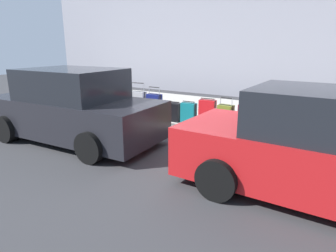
{
  "coord_description": "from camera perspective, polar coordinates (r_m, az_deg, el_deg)",
  "views": [
    {
      "loc": [
        -3.46,
        6.12,
        2.23
      ],
      "look_at": [
        -0.06,
        0.67,
        0.45
      ],
      "focal_mm": 31.14,
      "sensor_mm": 36.0,
      "label": 1
    }
  ],
  "objects": [
    {
      "name": "ground_plane",
      "position": [
        7.37,
        2.34,
        -2.13
      ],
      "size": [
        40.0,
        40.0,
        0.0
      ],
      "primitive_type": "plane",
      "color": "#333335"
    },
    {
      "name": "sidewalk_curb",
      "position": [
        9.53,
        9.81,
        2.17
      ],
      "size": [
        18.0,
        5.0,
        0.14
      ],
      "primitive_type": "cube",
      "color": "#ADA89E",
      "rests_on": "ground_plane"
    },
    {
      "name": "suitcase_black_0",
      "position": [
        7.15,
        27.88,
        -1.2
      ],
      "size": [
        0.37,
        0.21,
        0.81
      ],
      "color": "black",
      "rests_on": "sidewalk_curb"
    },
    {
      "name": "suitcase_navy_1",
      "position": [
        7.24,
        23.86,
        -0.14
      ],
      "size": [
        0.46,
        0.24,
        0.86
      ],
      "color": "navy",
      "rests_on": "sidewalk_curb"
    },
    {
      "name": "suitcase_silver_2",
      "position": [
        7.28,
        19.56,
        0.63
      ],
      "size": [
        0.43,
        0.24,
        0.96
      ],
      "color": "#9EA0A8",
      "rests_on": "sidewalk_curb"
    },
    {
      "name": "suitcase_maroon_3",
      "position": [
        7.46,
        15.41,
        1.41
      ],
      "size": [
        0.5,
        0.25,
        1.0
      ],
      "color": "maroon",
      "rests_on": "sidewalk_curb"
    },
    {
      "name": "suitcase_olive_4",
      "position": [
        7.52,
        11.15,
        1.63
      ],
      "size": [
        0.38,
        0.28,
        0.85
      ],
      "color": "#59601E",
      "rests_on": "sidewalk_curb"
    },
    {
      "name": "suitcase_red_5",
      "position": [
        7.73,
        7.68,
        2.43
      ],
      "size": [
        0.44,
        0.25,
        0.78
      ],
      "color": "red",
      "rests_on": "sidewalk_curb"
    },
    {
      "name": "suitcase_teal_6",
      "position": [
        7.95,
        4.05,
        2.42
      ],
      "size": [
        0.42,
        0.21,
        0.65
      ],
      "color": "#0F606B",
      "rests_on": "sidewalk_curb"
    },
    {
      "name": "suitcase_black_7",
      "position": [
        8.31,
        0.85,
        2.77
      ],
      "size": [
        0.51,
        0.28,
        0.57
      ],
      "color": "black",
      "rests_on": "sidewalk_curb"
    },
    {
      "name": "suitcase_navy_8",
      "position": [
        8.54,
        -2.69,
        3.84
      ],
      "size": [
        0.43,
        0.25,
        0.95
      ],
      "color": "navy",
      "rests_on": "sidewalk_curb"
    },
    {
      "name": "suitcase_silver_9",
      "position": [
        8.85,
        -5.86,
        4.31
      ],
      "size": [
        0.5,
        0.25,
        1.04
      ],
      "color": "#9EA0A8",
      "rests_on": "sidewalk_curb"
    },
    {
      "name": "suitcase_maroon_10",
      "position": [
        9.25,
        -8.73,
        4.67
      ],
      "size": [
        0.48,
        0.25,
        0.82
      ],
      "color": "maroon",
      "rests_on": "sidewalk_curb"
    },
    {
      "name": "fire_hydrant",
      "position": [
        9.81,
        -12.4,
        5.46
      ],
      "size": [
        0.39,
        0.21,
        0.84
      ],
      "color": "#D89E0C",
      "rests_on": "sidewalk_curb"
    },
    {
      "name": "bollard_post",
      "position": [
        10.16,
        -15.48,
        5.31
      ],
      "size": [
        0.11,
        0.11,
        0.78
      ],
      "primitive_type": "cylinder",
      "color": "#333338",
      "rests_on": "sidewalk_curb"
    },
    {
      "name": "parked_car_red_0",
      "position": [
        4.79,
        29.93,
        -4.43
      ],
      "size": [
        4.59,
        2.06,
        1.64
      ],
      "color": "#AD1619",
      "rests_on": "ground_plane"
    },
    {
      "name": "parked_car_charcoal_1",
      "position": [
        7.27,
        -17.96,
        3.37
      ],
      "size": [
        4.38,
        2.2,
        1.72
      ],
      "color": "black",
      "rests_on": "ground_plane"
    }
  ]
}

